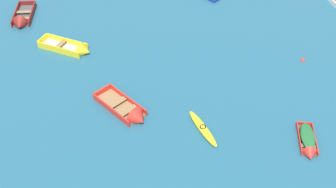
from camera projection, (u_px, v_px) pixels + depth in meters
name	position (u px, v px, depth m)	size (l,w,h in m)	color
kayak_yellow_far_left	(203.00, 128.00, 28.96)	(1.99, 3.57, 0.35)	yellow
rowboat_red_near_left	(131.00, 114.00, 29.94)	(4.24, 4.43, 1.49)	#99754C
rowboat_maroon_far_right	(22.00, 21.00, 38.89)	(1.73, 4.41, 1.43)	#4C4C51
rowboat_yellow_near_right	(74.00, 49.00, 35.60)	(4.76, 3.14, 1.29)	beige
rowboat_red_outer_right	(308.00, 144.00, 27.81)	(1.43, 3.27, 0.97)	#4C4C51
mooring_buoy_midfield	(303.00, 60.00, 34.87)	(0.39, 0.39, 0.39)	red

